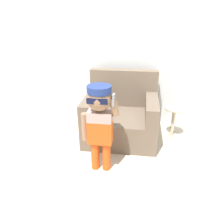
{
  "coord_description": "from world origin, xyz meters",
  "views": [
    {
      "loc": [
        0.26,
        -2.86,
        1.73
      ],
      "look_at": [
        -0.1,
        -0.31,
        0.59
      ],
      "focal_mm": 35.0,
      "sensor_mm": 36.0,
      "label": 1
    }
  ],
  "objects": [
    {
      "name": "ground_plane",
      "position": [
        0.0,
        0.0,
        0.0
      ],
      "size": [
        10.0,
        10.0,
        0.0
      ],
      "primitive_type": "plane",
      "color": "beige"
    },
    {
      "name": "wall_back",
      "position": [
        0.0,
        0.7,
        1.3
      ],
      "size": [
        10.0,
        0.05,
        2.6
      ],
      "color": "silver",
      "rests_on": "ground_plane"
    },
    {
      "name": "armchair",
      "position": [
        -0.01,
        0.14,
        0.33
      ],
      "size": [
        1.05,
        0.93,
        0.97
      ],
      "color": "#6B5B4C",
      "rests_on": "ground_plane"
    },
    {
      "name": "person_child",
      "position": [
        -0.18,
        -0.71,
        0.71
      ],
      "size": [
        0.43,
        0.32,
        1.06
      ],
      "color": "#E05119",
      "rests_on": "ground_plane"
    },
    {
      "name": "side_table",
      "position": [
        0.77,
        0.22,
        0.29
      ],
      "size": [
        0.28,
        0.28,
        0.48
      ],
      "color": "beige",
      "rests_on": "ground_plane"
    }
  ]
}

